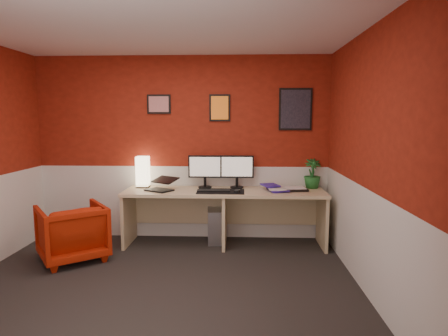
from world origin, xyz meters
TOP-DOWN VIEW (x-y plane):
  - ground at (0.00, 0.00)m, footprint 4.00×3.50m
  - ceiling at (0.00, 0.00)m, footprint 4.00×3.50m
  - wall_back at (0.00, 1.75)m, footprint 4.00×0.01m
  - wall_front at (0.00, -1.75)m, footprint 4.00×0.01m
  - wall_right at (2.00, 0.00)m, footprint 0.01×3.50m
  - wainscot_back at (0.00, 1.75)m, footprint 4.00×0.01m
  - wainscot_right at (2.00, 0.00)m, footprint 0.01×3.50m
  - desk at (0.60, 1.41)m, footprint 2.60×0.65m
  - shoji_lamp at (-0.52, 1.59)m, footprint 0.16×0.16m
  - laptop at (-0.25, 1.34)m, footprint 0.40×0.37m
  - monitor_left at (0.33, 1.60)m, footprint 0.45×0.06m
  - monitor_right at (0.76, 1.61)m, footprint 0.45×0.06m
  - desk_mat at (0.55, 1.33)m, footprint 0.60×0.38m
  - keyboard at (0.46, 1.32)m, footprint 0.43×0.16m
  - mouse at (0.76, 1.25)m, footprint 0.08×0.11m
  - book_bottom at (1.17, 1.38)m, footprint 0.28×0.35m
  - book_middle at (1.16, 1.38)m, footprint 0.24×0.31m
  - book_top at (1.10, 1.42)m, footprint 0.27×0.31m
  - zen_tray at (1.49, 1.44)m, footprint 0.38×0.29m
  - potted_plant at (1.76, 1.62)m, footprint 0.24×0.24m
  - pc_tower at (0.46, 1.56)m, footprint 0.24×0.47m
  - armchair at (-1.17, 0.80)m, footprint 1.00×1.00m
  - art_left at (-0.31, 1.74)m, footprint 0.32×0.02m
  - art_center at (0.52, 1.74)m, footprint 0.28×0.02m
  - art_right at (1.53, 1.74)m, footprint 0.44×0.02m

SIDE VIEW (x-z plane):
  - ground at x=0.00m, z-range -0.01..0.01m
  - pc_tower at x=0.46m, z-range 0.00..0.45m
  - armchair at x=-1.17m, z-range 0.00..0.66m
  - desk at x=0.60m, z-range 0.00..0.73m
  - wainscot_back at x=0.00m, z-range 0.00..1.00m
  - wainscot_right at x=2.00m, z-range 0.00..1.00m
  - desk_mat at x=0.55m, z-range 0.73..0.74m
  - book_bottom at x=1.17m, z-range 0.73..0.76m
  - keyboard at x=0.46m, z-range 0.74..0.75m
  - zen_tray at x=1.49m, z-range 0.73..0.76m
  - mouse at x=0.76m, z-range 0.74..0.77m
  - book_middle at x=1.16m, z-range 0.76..0.78m
  - book_top at x=1.10m, z-range 0.78..0.80m
  - laptop at x=-0.25m, z-range 0.73..0.95m
  - potted_plant at x=1.76m, z-range 0.73..1.12m
  - shoji_lamp at x=-0.52m, z-range 0.73..1.13m
  - monitor_left at x=0.33m, z-range 0.73..1.31m
  - monitor_right at x=0.76m, z-range 0.73..1.31m
  - wall_back at x=0.00m, z-range 0.00..2.50m
  - wall_front at x=0.00m, z-range 0.00..2.50m
  - wall_right at x=2.00m, z-range 0.00..2.50m
  - art_right at x=1.53m, z-range 1.50..2.06m
  - art_center at x=0.52m, z-range 1.62..1.98m
  - art_left at x=-0.31m, z-range 1.72..1.98m
  - ceiling at x=0.00m, z-range 2.50..2.50m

